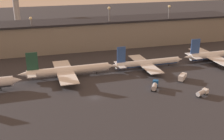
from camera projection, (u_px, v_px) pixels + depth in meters
The scene contains 12 objects.
ground at pixel (95, 98), 115.72m from camera, with size 600.00×600.00×0.00m, color #2D2D33.
terminal_building at pixel (68, 35), 181.69m from camera, with size 234.75×23.98×18.35m.
airplane_1 at pixel (68, 71), 136.06m from camera, with size 47.38×33.83×14.04m.
airplane_2 at pixel (147, 63), 148.45m from camera, with size 42.24×31.36×12.97m.
airplane_3 at pixel (212, 55), 159.47m from camera, with size 37.02×33.46×13.81m.
service_vehicle_0 at pixel (202, 93), 116.68m from camera, with size 6.71×4.53×2.68m.
service_vehicle_1 at pixel (155, 85), 123.12m from camera, with size 5.64×7.16×3.36m.
service_vehicle_4 at pixel (182, 77), 132.74m from camera, with size 6.99×7.13×3.19m.
lamp_post_1 at pixel (32, 31), 166.12m from camera, with size 1.80×1.80×23.40m.
lamp_post_2 at pixel (109, 23), 177.87m from camera, with size 1.80×1.80×27.47m.
lamp_post_3 at pixel (168, 20), 188.88m from camera, with size 1.80×1.80×27.00m.
control_tower at pixel (16, 7), 210.07m from camera, with size 9.00×9.00×38.24m.
Camera 1 is at (-22.50, -102.43, 50.74)m, focal length 45.00 mm.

